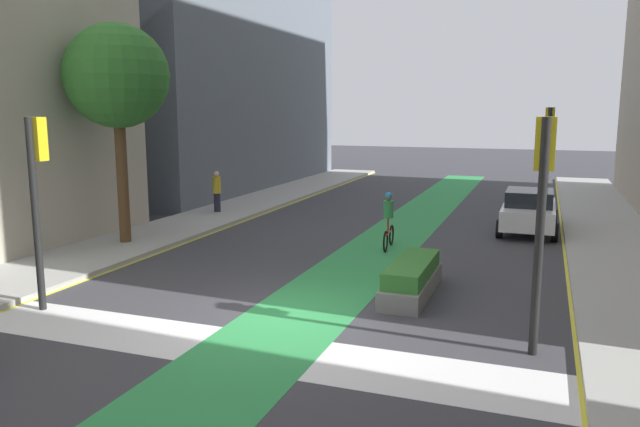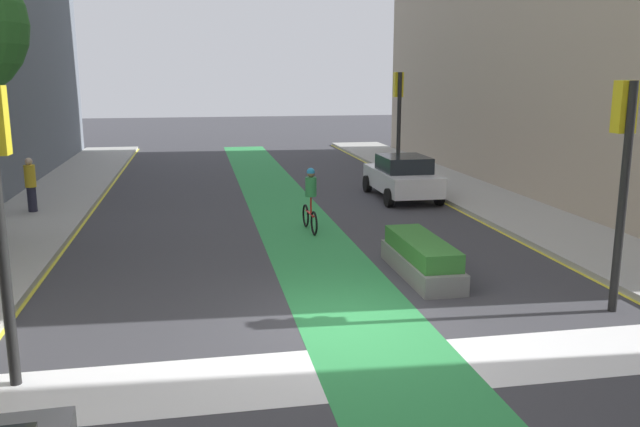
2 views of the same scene
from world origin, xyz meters
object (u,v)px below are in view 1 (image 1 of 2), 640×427
(traffic_signal_near_left, at_px, (37,176))
(car_white_right_far, at_px, (529,210))
(street_tree_near, at_px, (117,77))
(cyclist_in_lane, at_px, (388,219))
(median_planter, at_px, (412,279))
(traffic_signal_far_right, at_px, (548,143))
(traffic_signal_near_right, at_px, (542,190))
(pedestrian_sidewalk_left_a, at_px, (217,191))

(traffic_signal_near_left, height_order, car_white_right_far, traffic_signal_near_left)
(car_white_right_far, xyz_separation_m, street_tree_near, (-12.37, -6.98, 4.63))
(cyclist_in_lane, relative_size, median_planter, 0.58)
(traffic_signal_far_right, bearing_deg, traffic_signal_near_left, -124.66)
(traffic_signal_near_right, distance_m, median_planter, 4.73)
(traffic_signal_far_right, distance_m, cyclist_in_lane, 8.55)
(traffic_signal_far_right, bearing_deg, cyclist_in_lane, -124.52)
(traffic_signal_far_right, xyz_separation_m, cyclist_in_lane, (-4.68, -6.81, -2.18))
(car_white_right_far, bearing_deg, street_tree_near, -150.58)
(traffic_signal_near_left, height_order, street_tree_near, street_tree_near)
(traffic_signal_far_right, bearing_deg, traffic_signal_near_right, -90.48)
(street_tree_near, xyz_separation_m, median_planter, (9.95, -2.07, -5.03))
(traffic_signal_near_left, relative_size, median_planter, 1.33)
(traffic_signal_far_right, bearing_deg, pedestrian_sidewalk_left_a, -166.61)
(cyclist_in_lane, bearing_deg, car_white_right_far, 46.99)
(car_white_right_far, distance_m, median_planter, 9.38)
(traffic_signal_near_left, distance_m, car_white_right_far, 16.46)
(traffic_signal_far_right, height_order, car_white_right_far, traffic_signal_far_right)
(cyclist_in_lane, height_order, street_tree_near, street_tree_near)
(street_tree_near, bearing_deg, cyclist_in_lane, 17.09)
(traffic_signal_far_right, relative_size, cyclist_in_lane, 2.43)
(traffic_signal_far_right, distance_m, car_white_right_far, 3.38)
(car_white_right_far, distance_m, pedestrian_sidewalk_left_a, 12.51)
(traffic_signal_near_left, relative_size, cyclist_in_lane, 2.31)
(traffic_signal_near_left, distance_m, pedestrian_sidewalk_left_a, 12.55)
(car_white_right_far, relative_size, cyclist_in_lane, 2.27)
(traffic_signal_far_right, xyz_separation_m, pedestrian_sidewalk_left_a, (-13.02, -3.10, -2.13))
(traffic_signal_near_left, xyz_separation_m, traffic_signal_far_right, (10.54, 15.24, 0.15))
(traffic_signal_far_right, height_order, cyclist_in_lane, traffic_signal_far_right)
(traffic_signal_near_right, relative_size, traffic_signal_near_left, 1.01)
(car_white_right_far, bearing_deg, pedestrian_sidewalk_left_a, -176.63)
(traffic_signal_far_right, distance_m, street_tree_near, 16.10)
(traffic_signal_near_right, bearing_deg, street_tree_near, 159.47)
(cyclist_in_lane, bearing_deg, pedestrian_sidewalk_left_a, 156.01)
(traffic_signal_near_left, height_order, cyclist_in_lane, traffic_signal_near_left)
(cyclist_in_lane, xyz_separation_m, pedestrian_sidewalk_left_a, (-8.34, 3.71, 0.06))
(traffic_signal_near_left, bearing_deg, car_white_right_far, 52.16)
(car_white_right_far, height_order, street_tree_near, street_tree_near)
(traffic_signal_near_right, height_order, traffic_signal_near_left, traffic_signal_near_right)
(traffic_signal_near_right, distance_m, street_tree_near, 13.87)
(median_planter, bearing_deg, traffic_signal_far_right, 75.44)
(car_white_right_far, bearing_deg, traffic_signal_near_left, -127.84)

